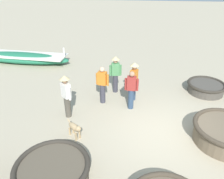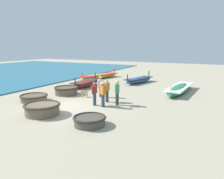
{
  "view_description": "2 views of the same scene",
  "coord_description": "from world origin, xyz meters",
  "px_view_note": "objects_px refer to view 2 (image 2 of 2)",
  "views": [
    {
      "loc": [
        -5.97,
        1.0,
        4.75
      ],
      "look_at": [
        1.4,
        1.95,
        0.76
      ],
      "focal_mm": 35.0,
      "sensor_mm": 36.0,
      "label": 1
    },
    {
      "loc": [
        8.77,
        -10.6,
        3.84
      ],
      "look_at": [
        2.18,
        2.15,
        0.97
      ],
      "focal_mm": 35.0,
      "sensor_mm": 36.0,
      "label": 2
    }
  ],
  "objects_px": {
    "long_boat_red_hull": "(86,83)",
    "dog": "(84,92)",
    "coracle_far_right": "(89,120)",
    "fisherman_standing_right": "(103,92)",
    "long_boat_ochre_hull": "(139,80)",
    "long_boat_green_hull": "(100,76)",
    "fisherman_standing_left": "(117,91)",
    "fisherman_by_coracle": "(107,90)",
    "coracle_tilted": "(66,90)",
    "fisherman_with_hat": "(94,93)",
    "coracle_weathered": "(42,109)",
    "coracle_upturned": "(34,98)",
    "fisherman_crouching": "(101,85)",
    "long_boat_white_hull": "(179,89)"
  },
  "relations": [
    {
      "from": "long_boat_red_hull",
      "to": "dog",
      "type": "relative_size",
      "value": 7.32
    },
    {
      "from": "coracle_far_right",
      "to": "fisherman_standing_right",
      "type": "distance_m",
      "value": 3.44
    },
    {
      "from": "long_boat_ochre_hull",
      "to": "long_boat_green_hull",
      "type": "relative_size",
      "value": 0.75
    },
    {
      "from": "dog",
      "to": "long_boat_ochre_hull",
      "type": "bearing_deg",
      "value": 79.79
    },
    {
      "from": "long_boat_red_hull",
      "to": "long_boat_green_hull",
      "type": "distance_m",
      "value": 5.36
    },
    {
      "from": "long_boat_red_hull",
      "to": "fisherman_standing_left",
      "type": "height_order",
      "value": "fisherman_standing_left"
    },
    {
      "from": "long_boat_green_hull",
      "to": "fisherman_by_coracle",
      "type": "relative_size",
      "value": 3.77
    },
    {
      "from": "coracle_tilted",
      "to": "fisherman_by_coracle",
      "type": "xyz_separation_m",
      "value": [
        4.05,
        -0.58,
        0.49
      ]
    },
    {
      "from": "coracle_tilted",
      "to": "long_boat_red_hull",
      "type": "relative_size",
      "value": 0.47
    },
    {
      "from": "long_boat_ochre_hull",
      "to": "fisherman_with_hat",
      "type": "relative_size",
      "value": 2.82
    },
    {
      "from": "coracle_weathered",
      "to": "coracle_upturned",
      "type": "relative_size",
      "value": 1.07
    },
    {
      "from": "fisherman_standing_left",
      "to": "fisherman_standing_right",
      "type": "bearing_deg",
      "value": -126.74
    },
    {
      "from": "dog",
      "to": "fisherman_standing_right",
      "type": "bearing_deg",
      "value": -33.4
    },
    {
      "from": "coracle_weathered",
      "to": "long_boat_red_hull",
      "type": "xyz_separation_m",
      "value": [
        -2.75,
        8.5,
        -0.03
      ]
    },
    {
      "from": "coracle_weathered",
      "to": "coracle_far_right",
      "type": "bearing_deg",
      "value": -3.69
    },
    {
      "from": "coracle_tilted",
      "to": "fisherman_crouching",
      "type": "distance_m",
      "value": 3.0
    },
    {
      "from": "long_boat_ochre_hull",
      "to": "coracle_tilted",
      "type": "bearing_deg",
      "value": -111.99
    },
    {
      "from": "long_boat_red_hull",
      "to": "fisherman_standing_right",
      "type": "relative_size",
      "value": 2.45
    },
    {
      "from": "fisherman_crouching",
      "to": "fisherman_standing_right",
      "type": "bearing_deg",
      "value": -56.67
    },
    {
      "from": "coracle_far_right",
      "to": "fisherman_standing_left",
      "type": "xyz_separation_m",
      "value": [
        -0.45,
        4.01,
        0.7
      ]
    },
    {
      "from": "long_boat_green_hull",
      "to": "long_boat_white_hull",
      "type": "bearing_deg",
      "value": -21.02
    },
    {
      "from": "coracle_weathered",
      "to": "fisherman_standing_right",
      "type": "bearing_deg",
      "value": 52.78
    },
    {
      "from": "fisherman_with_hat",
      "to": "coracle_far_right",
      "type": "bearing_deg",
      "value": -62.05
    },
    {
      "from": "long_boat_red_hull",
      "to": "fisherman_crouching",
      "type": "distance_m",
      "value": 4.76
    },
    {
      "from": "coracle_tilted",
      "to": "fisherman_by_coracle",
      "type": "distance_m",
      "value": 4.12
    },
    {
      "from": "fisherman_with_hat",
      "to": "dog",
      "type": "height_order",
      "value": "fisherman_with_hat"
    },
    {
      "from": "long_boat_red_hull",
      "to": "long_boat_green_hull",
      "type": "xyz_separation_m",
      "value": [
        -1.53,
        5.14,
        -0.03
      ]
    },
    {
      "from": "fisherman_by_coracle",
      "to": "fisherman_standing_right",
      "type": "bearing_deg",
      "value": -73.05
    },
    {
      "from": "coracle_upturned",
      "to": "fisherman_with_hat",
      "type": "distance_m",
      "value": 4.55
    },
    {
      "from": "fisherman_by_coracle",
      "to": "long_boat_green_hull",
      "type": "bearing_deg",
      "value": 123.2
    },
    {
      "from": "coracle_far_right",
      "to": "long_boat_white_hull",
      "type": "bearing_deg",
      "value": 76.29
    },
    {
      "from": "coracle_tilted",
      "to": "dog",
      "type": "relative_size",
      "value": 3.41
    },
    {
      "from": "coracle_tilted",
      "to": "coracle_weathered",
      "type": "xyz_separation_m",
      "value": [
        2.16,
        -4.79,
        0.01
      ]
    },
    {
      "from": "coracle_tilted",
      "to": "fisherman_by_coracle",
      "type": "height_order",
      "value": "fisherman_by_coracle"
    },
    {
      "from": "fisherman_crouching",
      "to": "fisherman_with_hat",
      "type": "bearing_deg",
      "value": -69.15
    },
    {
      "from": "fisherman_with_hat",
      "to": "dog",
      "type": "distance_m",
      "value": 2.65
    },
    {
      "from": "long_boat_ochre_hull",
      "to": "dog",
      "type": "relative_size",
      "value": 7.93
    },
    {
      "from": "coracle_upturned",
      "to": "dog",
      "type": "height_order",
      "value": "dog"
    },
    {
      "from": "long_boat_ochre_hull",
      "to": "fisherman_by_coracle",
      "type": "xyz_separation_m",
      "value": [
        0.84,
        -8.53,
        0.52
      ]
    },
    {
      "from": "coracle_tilted",
      "to": "coracle_weathered",
      "type": "height_order",
      "value": "coracle_weathered"
    },
    {
      "from": "long_boat_red_hull",
      "to": "long_boat_white_hull",
      "type": "height_order",
      "value": "long_boat_red_hull"
    },
    {
      "from": "fisherman_crouching",
      "to": "fisherman_by_coracle",
      "type": "xyz_separation_m",
      "value": [
        1.16,
        -1.1,
        -0.12
      ]
    },
    {
      "from": "coracle_tilted",
      "to": "fisherman_standing_left",
      "type": "xyz_separation_m",
      "value": [
        5.03,
        -0.99,
        0.61
      ]
    },
    {
      "from": "coracle_weathered",
      "to": "dog",
      "type": "relative_size",
      "value": 3.67
    },
    {
      "from": "long_boat_green_hull",
      "to": "long_boat_ochre_hull",
      "type": "bearing_deg",
      "value": -9.57
    },
    {
      "from": "long_boat_green_hull",
      "to": "fisherman_standing_right",
      "type": "xyz_separation_m",
      "value": [
        6.55,
        -10.66,
        0.66
      ]
    },
    {
      "from": "long_boat_ochre_hull",
      "to": "long_boat_red_hull",
      "type": "bearing_deg",
      "value": -131.89
    },
    {
      "from": "coracle_tilted",
      "to": "fisherman_with_hat",
      "type": "height_order",
      "value": "fisherman_with_hat"
    },
    {
      "from": "coracle_weathered",
      "to": "fisherman_with_hat",
      "type": "distance_m",
      "value": 3.47
    },
    {
      "from": "fisherman_standing_right",
      "to": "dog",
      "type": "bearing_deg",
      "value": 146.6
    }
  ]
}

